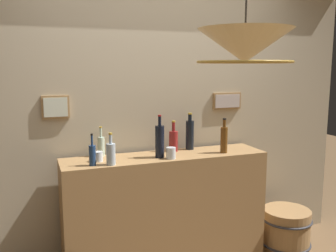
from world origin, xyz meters
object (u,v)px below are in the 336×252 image
Objects in this scene: liquor_bottle_vermouth at (224,139)px; liquor_bottle_tequila at (111,153)px; pendant_lamp at (245,47)px; liquor_bottle_amaro at (190,134)px; liquor_bottle_sherry at (160,141)px; wooden_barrel at (286,231)px; glass_tumbler_highball at (98,157)px; liquor_bottle_rye at (173,140)px; glass_tumbler_rocks at (171,153)px; liquor_bottle_brandy at (101,146)px; liquor_bottle_scotch at (92,155)px.

liquor_bottle_vermouth is 1.22× the size of liquor_bottle_tequila.
liquor_bottle_amaro is at bearing 87.80° from pendant_lamp.
liquor_bottle_sherry is 0.75× the size of wooden_barrel.
liquor_bottle_vermouth is at bearing -4.13° from glass_tumbler_highball.
liquor_bottle_rye reaches higher than glass_tumbler_rocks.
glass_tumbler_rocks is 1.17× the size of glass_tumbler_highball.
liquor_bottle_brandy is at bearing 166.67° from liquor_bottle_vermouth.
liquor_bottle_vermouth is (0.99, -0.23, 0.03)m from liquor_bottle_brandy.
liquor_bottle_sherry is 0.13m from glass_tumbler_rocks.
glass_tumbler_rocks is (0.50, -0.27, -0.04)m from liquor_bottle_brandy.
glass_tumbler_highball is 0.17× the size of wooden_barrel.
glass_tumbler_highball is at bearing 175.87° from liquor_bottle_vermouth.
liquor_bottle_scotch is 0.92m from liquor_bottle_amaro.
liquor_bottle_brandy is at bearing 179.00° from liquor_bottle_amaro.
liquor_bottle_tequila is 0.48m from glass_tumbler_rocks.
liquor_bottle_rye is at bearing 98.19° from pendant_lamp.
liquor_bottle_sherry is (-0.56, 0.03, 0.02)m from liquor_bottle_vermouth.
glass_tumbler_highball is at bearing 136.31° from pendant_lamp.
liquor_bottle_tequila is at bearing -176.78° from liquor_bottle_vermouth.
wooden_barrel is at bearing -17.98° from liquor_bottle_amaro.
liquor_bottle_rye is at bearing -3.24° from liquor_bottle_brandy.
liquor_bottle_rye is 0.26m from glass_tumbler_rocks.
liquor_bottle_vermouth is 0.56m from liquor_bottle_sherry.
liquor_bottle_tequila is (-0.41, -0.09, -0.05)m from liquor_bottle_sherry.
glass_tumbler_highball is 0.13× the size of pendant_lamp.
glass_tumbler_highball is 1.87m from wooden_barrel.
glass_tumbler_highball is (-0.05, -0.16, -0.05)m from liquor_bottle_brandy.
liquor_bottle_scotch is 0.69× the size of liquor_bottle_sherry.
liquor_bottle_amaro is 1.28m from wooden_barrel.
wooden_barrel is at bearing 35.06° from pendant_lamp.
liquor_bottle_scotch is 2.64× the size of glass_tumbler_rocks.
glass_tumbler_rocks is at bearing -0.70° from liquor_bottle_scotch.
liquor_bottle_tequila reaches higher than glass_tumbler_highball.
liquor_bottle_vermouth is 3.83× the size of glass_tumbler_highball.
liquor_bottle_amaro is at bearing 7.48° from liquor_bottle_rye.
liquor_bottle_scotch is 0.81× the size of liquor_bottle_vermouth.
liquor_bottle_brandy is 0.53× the size of wooden_barrel.
liquor_bottle_rye is (-0.16, -0.02, -0.04)m from liquor_bottle_amaro.
glass_tumbler_rocks is at bearing 110.25° from pendant_lamp.
pendant_lamp is 1.94m from wooden_barrel.
liquor_bottle_tequila is 0.16m from glass_tumbler_highball.
liquor_bottle_sherry is at bearing 176.58° from liquor_bottle_vermouth.
liquor_bottle_scotch is 0.97× the size of liquor_bottle_brandy.
liquor_bottle_amaro is (0.88, 0.25, 0.05)m from liquor_bottle_scotch.
liquor_bottle_sherry is at bearing 175.71° from wooden_barrel.
wooden_barrel is at bearing -0.06° from liquor_bottle_tequila.
liquor_bottle_vermouth is 0.49× the size of pendant_lamp.
pendant_lamp is (0.79, -0.75, 0.80)m from glass_tumbler_highball.
liquor_bottle_vermouth is 1.02m from pendant_lamp.
liquor_bottle_vermouth reaches higher than liquor_bottle_brandy.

